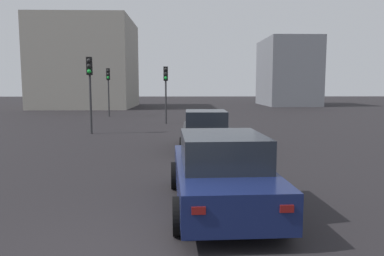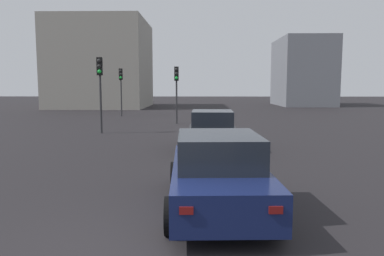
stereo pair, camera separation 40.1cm
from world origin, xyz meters
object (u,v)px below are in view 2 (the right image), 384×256
Objects in this scene: traffic_light_near_left at (176,83)px; traffic_light_near_right at (121,82)px; traffic_light_far_left at (100,79)px; car_black_left_lead at (212,131)px; car_navy_left_second at (217,172)px.

traffic_light_near_left is 7.45m from traffic_light_near_right.
traffic_light_near_right is at bearing -143.74° from traffic_light_near_left.
traffic_light_near_right is 0.98× the size of traffic_light_far_left.
traffic_light_far_left is (4.71, 5.55, 2.07)m from car_black_left_lead.
traffic_light_near_left is 0.94× the size of traffic_light_far_left.
traffic_light_near_right reaches higher than traffic_light_near_left.
traffic_light_near_right reaches higher than car_black_left_lead.
traffic_light_near_left is (9.67, 1.96, 1.91)m from car_black_left_lead.
traffic_light_far_left is at bearing -39.47° from traffic_light_near_left.
car_black_left_lead is 7.00m from car_navy_left_second.
traffic_light_far_left is (11.70, 5.42, 2.06)m from car_navy_left_second.
traffic_light_near_left reaches higher than car_black_left_lead.
traffic_light_near_left is at bearing 12.54° from car_black_left_lead.
car_black_left_lead is 1.10× the size of traffic_light_near_right.
car_navy_left_second is at bearing -179.99° from car_black_left_lead.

